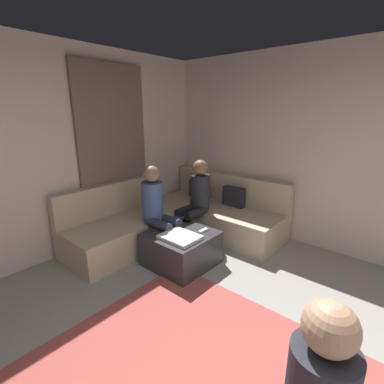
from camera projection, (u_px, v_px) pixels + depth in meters
wall_back at (361, 155)px, 3.47m from camera, size 6.00×0.12×2.70m
wall_left at (10, 159)px, 3.16m from camera, size 0.12×6.00×2.70m
curtain_panel at (114, 155)px, 4.08m from camera, size 0.06×1.10×2.50m
sectional_couch at (180, 219)px, 4.29m from camera, size 2.10×2.55×0.87m
ottoman at (181, 248)px, 3.53m from camera, size 0.76×0.76×0.42m
folded_blanket at (180, 237)px, 3.31m from camera, size 0.44×0.36×0.04m
coffee_mug at (178, 221)px, 3.73m from camera, size 0.08×0.08×0.10m
game_remote at (203, 230)px, 3.51m from camera, size 0.05×0.15×0.02m
person_on_couch_back at (196, 198)px, 4.07m from camera, size 0.30×0.60×1.20m
person_on_couch_side at (157, 207)px, 3.67m from camera, size 0.60×0.30×1.20m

